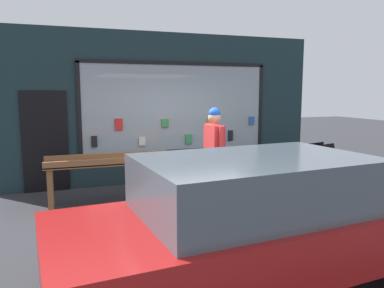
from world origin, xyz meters
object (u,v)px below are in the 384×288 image
(parked_car, at_px, (254,219))
(display_table_right, at_px, (246,158))
(display_table_left, at_px, (111,165))
(person_browsing, at_px, (214,147))
(small_dog, at_px, (246,192))
(sandwich_board_sign, at_px, (320,163))

(parked_car, bearing_deg, display_table_right, 58.71)
(display_table_left, xyz_separation_m, person_browsing, (1.82, -0.61, 0.34))
(display_table_right, bearing_deg, parked_car, -116.19)
(display_table_right, distance_m, small_dog, 1.12)
(person_browsing, height_order, parked_car, person_browsing)
(small_dog, bearing_deg, sandwich_board_sign, -44.77)
(person_browsing, height_order, sandwich_board_sign, person_browsing)
(display_table_left, distance_m, person_browsing, 1.95)
(display_table_left, height_order, parked_car, parked_car)
(small_dog, xyz_separation_m, parked_car, (-1.28, -2.64, 0.51))
(sandwich_board_sign, height_order, parked_car, parked_car)
(display_table_right, distance_m, person_browsing, 1.21)
(display_table_left, bearing_deg, display_table_right, 0.01)
(small_dog, xyz_separation_m, sandwich_board_sign, (2.37, 0.96, 0.23))
(person_browsing, bearing_deg, sandwich_board_sign, -79.48)
(display_table_left, xyz_separation_m, parked_car, (1.05, -3.55, 0.02))
(small_dog, height_order, sandwich_board_sign, sandwich_board_sign)
(display_table_left, bearing_deg, parked_car, -73.44)
(display_table_right, relative_size, person_browsing, 1.29)
(small_dog, relative_size, parked_car, 0.13)
(display_table_left, distance_m, sandwich_board_sign, 4.71)
(display_table_right, relative_size, parked_car, 0.53)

